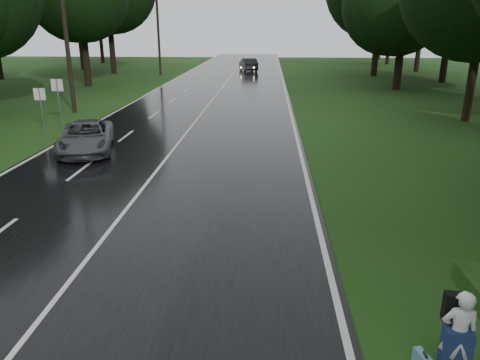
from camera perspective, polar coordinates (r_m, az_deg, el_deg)
The scene contains 15 objects.
ground at distance 11.02m, azimuth -20.48°, elevation -11.91°, with size 160.00×160.00×0.00m, color #1F4514.
road at distance 29.42m, azimuth -5.00°, elevation 8.04°, with size 12.00×140.00×0.04m, color black.
lane_center at distance 29.41m, azimuth -5.00°, elevation 8.09°, with size 0.12×140.00×0.01m, color silver.
grey_car at distance 21.61m, azimuth -18.73°, elevation 5.14°, with size 2.23×4.83×1.34m, color #47494C.
far_car at distance 60.02m, azimuth 1.05°, elevation 14.27°, with size 1.69×4.84×1.59m, color black.
hitchhiker at distance 8.37m, azimuth 25.59°, elevation -17.28°, with size 0.60×0.55×1.56m.
utility_pole_mid at distance 32.45m, azimuth -19.98°, elevation 7.96°, with size 1.80×0.28×10.39m, color black, non-canonical shape.
utility_pole_far at distance 56.20m, azimuth -9.91°, elevation 12.85°, with size 1.80×0.28×10.72m, color black, non-canonical shape.
road_sign_a at distance 25.76m, azimuth -23.20°, elevation 5.05°, with size 0.59×0.10×2.47m, color white, non-canonical shape.
road_sign_b at distance 27.55m, azimuth -21.37°, elevation 6.08°, with size 0.65×0.10×2.71m, color white, non-canonical shape.
tree_left_e at distance 46.89m, azimuth -18.43°, elevation 11.10°, with size 9.58×9.58×14.96m, color black, non-canonical shape.
tree_left_f at distance 58.87m, azimuth -15.48°, elevation 12.72°, with size 11.16×11.16×17.43m, color black, non-canonical shape.
tree_right_d at distance 30.84m, azimuth 26.38°, elevation 6.64°, with size 8.66×8.66×13.54m, color black, non-canonical shape.
tree_right_e at distance 44.26m, azimuth 18.96°, elevation 10.65°, with size 7.65×7.65×11.95m, color black, non-canonical shape.
tree_right_f at distance 56.11m, azimuth 16.38°, elevation 12.38°, with size 10.35×10.35×16.18m, color black, non-canonical shape.
Camera 1 is at (4.31, -8.60, 5.38)m, focal length 34.05 mm.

